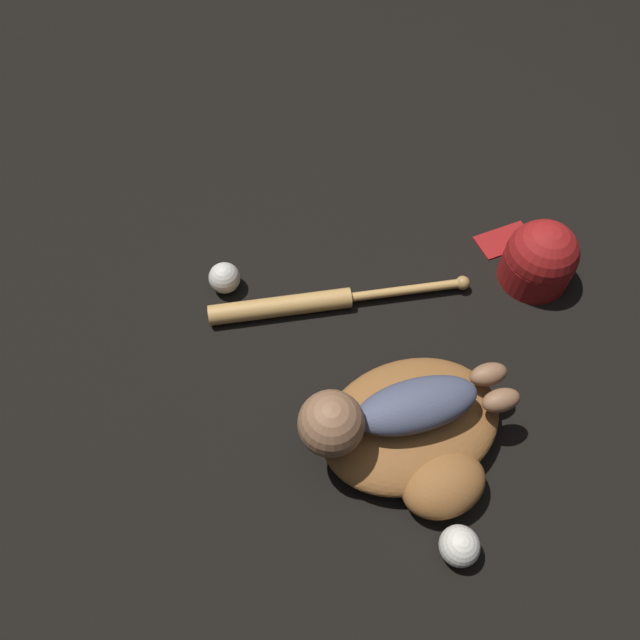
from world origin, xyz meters
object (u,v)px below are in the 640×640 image
Objects in this scene: baseball_spare at (459,546)px; baseball_cap at (539,259)px; baseball at (225,278)px; baseball_bat at (306,303)px; baseball_glove at (416,433)px; baby_figure at (385,412)px.

baseball_cap is at bearing -160.57° from baseball_spare.
baseball is 0.29× the size of baseball_cap.
baseball_bat is 6.50× the size of baseball_spare.
baseball_glove reaches higher than baseball.
baby_figure is at bearing -107.00° from baseball_spare.
baseball_cap reaches higher than baseball_glove.
baseball_spare is 0.64m from baseball_cap.
baby_figure is at bearing 66.47° from baseball_bat.
baseball_glove reaches higher than baseball_spare.
baseball_cap is (-0.40, 0.32, 0.04)m from baseball_bat.
baby_figure is 0.36m from baseball_bat.
baseball_cap is at bearing 178.59° from baby_figure.
baseball_glove is at bearing 75.53° from baseball_bat.
baseball is at bearing -97.07° from baby_figure.
baseball is (-0.06, -0.48, -0.10)m from baby_figure.
baby_figure is 5.42× the size of baseball.
baseball_bat is at bearing -113.53° from baby_figure.
baseball_spare is (0.07, 0.23, -0.10)m from baby_figure.
baby_figure is at bearing -50.87° from baseball_glove.
baseball_glove is 0.37m from baseball_bat.
baseball is 0.72m from baseball_spare.
baseball_glove is 6.14× the size of baseball.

